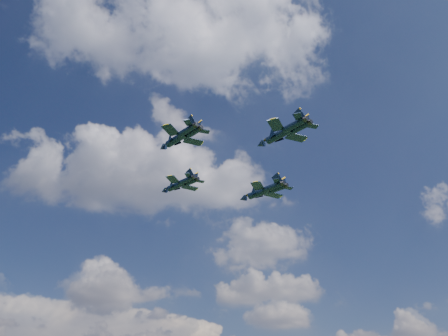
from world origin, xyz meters
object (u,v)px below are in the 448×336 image
jet_left (175,140)px  jet_lead (176,186)px  jet_right (258,193)px  jet_slot (277,136)px

jet_left → jet_lead: bearing=50.8°
jet_right → jet_slot: 24.58m
jet_lead → jet_left: size_ratio=0.96×
jet_lead → jet_left: bearing=-134.1°
jet_right → jet_slot: (1.63, -24.41, 2.42)m
jet_left → jet_right: bearing=4.3°
jet_slot → jet_left: bearing=133.2°
jet_lead → jet_left: jet_left is taller
jet_left → jet_right: size_ratio=0.92×
jet_slot → jet_right: bearing=52.7°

